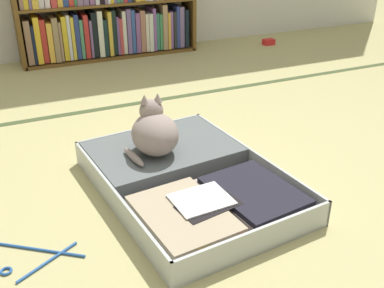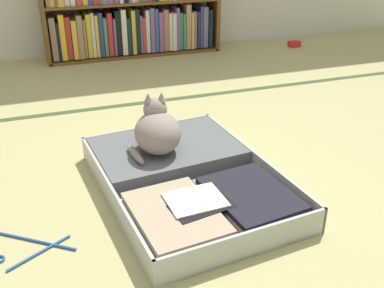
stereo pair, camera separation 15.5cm
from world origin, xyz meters
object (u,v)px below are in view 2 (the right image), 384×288
object	(u,v)px
black_cat	(157,131)
clothes_hanger	(14,244)
open_suitcase	(184,176)
small_red_pouch	(294,44)
bookshelf	(131,5)

from	to	relation	value
black_cat	clothes_hanger	world-z (taller)	black_cat
open_suitcase	small_red_pouch	world-z (taller)	open_suitcase
black_cat	small_red_pouch	bearing A→B (deg)	45.09
small_red_pouch	bookshelf	bearing A→B (deg)	171.32
bookshelf	small_red_pouch	bearing A→B (deg)	-8.68
bookshelf	clothes_hanger	size ratio (longest dim) A/B	3.86
open_suitcase	clothes_hanger	size ratio (longest dim) A/B	2.76
small_red_pouch	open_suitcase	bearing A→B (deg)	-131.15
black_cat	clothes_hanger	bearing A→B (deg)	-151.35
clothes_hanger	small_red_pouch	xyz separation A→B (m)	(2.38, 2.10, 0.02)
bookshelf	open_suitcase	world-z (taller)	bookshelf
open_suitcase	bookshelf	bearing A→B (deg)	83.01
bookshelf	black_cat	size ratio (longest dim) A/B	5.22
open_suitcase	small_red_pouch	size ratio (longest dim) A/B	10.28
black_cat	bookshelf	bearing A→B (deg)	80.44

